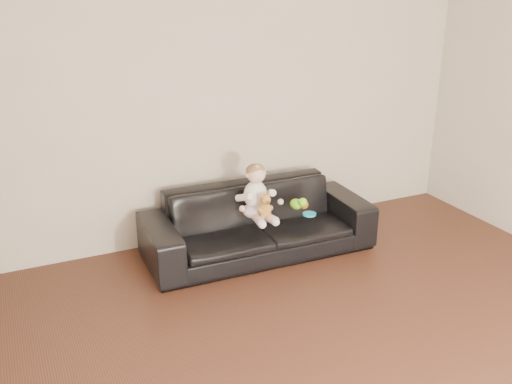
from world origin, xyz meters
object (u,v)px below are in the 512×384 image
toy_rattle (304,205)px  toy_green (296,204)px  teddy_bear (265,206)px  baby (257,195)px  sofa (258,221)px  toy_blue_disc (309,214)px

toy_rattle → toy_green: bearing=153.3°
teddy_bear → toy_rattle: 0.47m
baby → toy_rattle: (0.44, 0.00, -0.16)m
baby → sofa: bearing=58.1°
sofa → toy_rattle: size_ratio=24.64×
toy_green → toy_rattle: size_ratio=1.62×
sofa → baby: size_ratio=4.22×
sofa → toy_blue_disc: 0.44m
toy_green → toy_blue_disc: bearing=-77.6°
sofa → baby: (-0.06, -0.10, 0.29)m
baby → toy_rattle: baby is taller
sofa → toy_rattle: sofa is taller
baby → teddy_bear: bearing=-87.3°
toy_green → toy_rattle: bearing=-26.7°
toy_rattle → sofa: bearing=164.6°
teddy_bear → toy_blue_disc: teddy_bear is taller
baby → toy_green: baby is taller
teddy_bear → baby: bearing=98.5°
toy_green → toy_rattle: toy_green is taller
teddy_bear → toy_green: (0.37, 0.17, -0.11)m
sofa → toy_green: sofa is taller
toy_rattle → toy_blue_disc: 0.14m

